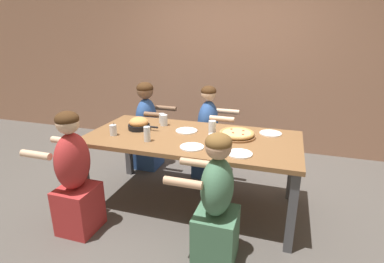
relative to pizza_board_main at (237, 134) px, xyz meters
name	(u,v)px	position (x,y,z in m)	size (l,w,h in m)	color
ground_plane	(192,203)	(-0.42, -0.11, -0.79)	(18.00, 18.00, 0.00)	#514C47
restaurant_back_panel	(231,41)	(-0.42, 1.76, 0.81)	(10.00, 0.06, 3.20)	#9E7056
dining_table	(192,143)	(-0.42, -0.11, -0.10)	(2.07, 0.99, 0.76)	brown
pizza_board_main	(237,134)	(0.00, 0.00, 0.00)	(0.36, 0.36, 0.06)	brown
skillet_bowl	(139,124)	(-1.02, -0.07, 0.03)	(0.33, 0.23, 0.13)	black
empty_plate_a	(240,154)	(0.10, -0.42, -0.02)	(0.21, 0.21, 0.02)	white
empty_plate_b	(192,147)	(-0.33, -0.40, -0.02)	(0.21, 0.21, 0.02)	white
empty_plate_c	(186,131)	(-0.52, 0.02, -0.02)	(0.22, 0.22, 0.02)	white
empty_plate_d	(271,133)	(0.31, 0.20, -0.02)	(0.22, 0.22, 0.02)	white
cocktail_glass_blue	(113,131)	(-1.17, -0.32, 0.02)	(0.07, 0.07, 0.13)	silver
drinking_glass_a	(212,129)	(-0.25, 0.00, 0.03)	(0.07, 0.07, 0.14)	silver
drinking_glass_b	(147,135)	(-0.78, -0.37, 0.04)	(0.06, 0.06, 0.14)	silver
drinking_glass_c	(162,119)	(-0.88, 0.22, 0.02)	(0.06, 0.06, 0.11)	silver
drinking_glass_d	(164,121)	(-0.82, 0.13, 0.02)	(0.08, 0.08, 0.12)	silver
drinking_glass_e	(212,143)	(-0.15, -0.40, 0.03)	(0.06, 0.06, 0.15)	silver
diner_near_midright	(216,206)	(0.00, -0.83, -0.30)	(0.51, 0.40, 1.07)	#477556
diner_near_left	(75,179)	(-1.27, -0.83, -0.27)	(0.51, 0.40, 1.12)	#B22D2D
diner_far_center	(208,136)	(-0.44, 0.60, -0.27)	(0.51, 0.40, 1.14)	#2D5193
diner_far_left	(147,129)	(-1.27, 0.60, -0.26)	(0.51, 0.40, 1.14)	#2D5193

